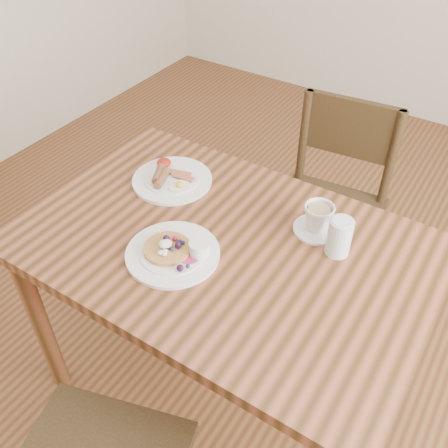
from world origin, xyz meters
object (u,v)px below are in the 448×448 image
at_px(teacup_saucer, 318,219).
at_px(dining_table, 224,265).
at_px(chair_far, 330,201).
at_px(breakfast_plate, 171,178).
at_px(pancake_plate, 175,252).
at_px(water_glass, 339,237).

bearing_deg(teacup_saucer, dining_table, -136.48).
distance_m(chair_far, breakfast_plate, 0.70).
height_order(breakfast_plate, teacup_saucer, teacup_saucer).
distance_m(pancake_plate, teacup_saucer, 0.43).
distance_m(chair_far, pancake_plate, 0.85).
height_order(dining_table, breakfast_plate, breakfast_plate).
distance_m(chair_far, teacup_saucer, 0.58).
relative_size(dining_table, pancake_plate, 4.44).
bearing_deg(chair_far, teacup_saucer, 99.02).
height_order(pancake_plate, breakfast_plate, pancake_plate).
height_order(chair_far, teacup_saucer, chair_far).
bearing_deg(pancake_plate, chair_far, 78.00).
height_order(chair_far, pancake_plate, chair_far).
bearing_deg(water_glass, teacup_saucer, 148.68).
relative_size(pancake_plate, breakfast_plate, 1.00).
bearing_deg(pancake_plate, water_glass, 34.59).
bearing_deg(teacup_saucer, breakfast_plate, -175.70).
bearing_deg(chair_far, dining_table, 77.42).
bearing_deg(dining_table, teacup_saucer, 43.52).
distance_m(pancake_plate, water_glass, 0.47).
bearing_deg(chair_far, breakfast_plate, 46.70).
bearing_deg(chair_far, water_glass, 106.26).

